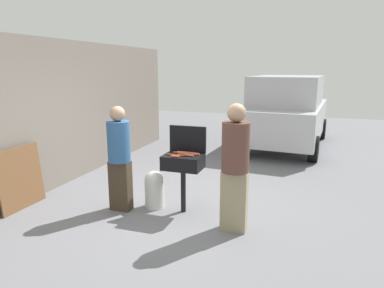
{
  "coord_description": "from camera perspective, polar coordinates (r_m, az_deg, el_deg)",
  "views": [
    {
      "loc": [
        2.01,
        -5.02,
        2.26
      ],
      "look_at": [
        0.18,
        0.39,
        1.0
      ],
      "focal_mm": 32.71,
      "sensor_mm": 36.0,
      "label": 1
    }
  ],
  "objects": [
    {
      "name": "hot_dog_8",
      "position": [
        5.44,
        -1.19,
        -1.55
      ],
      "size": [
        0.13,
        0.03,
        0.03
      ],
      "primitive_type": "cylinder",
      "rotation": [
        0.0,
        1.57,
        -0.05
      ],
      "color": "#C6593D",
      "rests_on": "bbq_grill"
    },
    {
      "name": "hot_dog_2",
      "position": [
        5.45,
        0.47,
        -1.54
      ],
      "size": [
        0.13,
        0.03,
        0.03
      ],
      "primitive_type": "cylinder",
      "rotation": [
        0.0,
        1.57,
        -0.06
      ],
      "color": "#C6593D",
      "rests_on": "bbq_grill"
    },
    {
      "name": "hot_dog_9",
      "position": [
        5.54,
        -1.83,
        -1.31
      ],
      "size": [
        0.13,
        0.03,
        0.03
      ],
      "primitive_type": "cylinder",
      "rotation": [
        0.0,
        1.57,
        0.06
      ],
      "color": "#C6593D",
      "rests_on": "bbq_grill"
    },
    {
      "name": "leaning_board",
      "position": [
        6.33,
        -26.19,
        -4.99
      ],
      "size": [
        0.12,
        0.9,
        1.01
      ],
      "primitive_type": "cube",
      "rotation": [
        0.0,
        -0.09,
        0.0
      ],
      "color": "brown",
      "rests_on": "ground"
    },
    {
      "name": "house_wall_side",
      "position": [
        7.64,
        -18.75,
        5.24
      ],
      "size": [
        0.24,
        8.0,
        2.78
      ],
      "primitive_type": "cube",
      "color": "slate",
      "rests_on": "ground"
    },
    {
      "name": "person_left",
      "position": [
        5.6,
        -11.78,
        -1.76
      ],
      "size": [
        0.35,
        0.35,
        1.68
      ],
      "rotation": [
        0.0,
        0.0,
        0.03
      ],
      "color": "#3F3323",
      "rests_on": "ground"
    },
    {
      "name": "parked_minivan",
      "position": [
        10.41,
        15.19,
        5.19
      ],
      "size": [
        2.33,
        4.54,
        2.02
      ],
      "rotation": [
        0.0,
        0.0,
        3.06
      ],
      "color": "#B7B7BC",
      "rests_on": "ground"
    },
    {
      "name": "person_right",
      "position": [
        4.8,
        7.04,
        -3.18
      ],
      "size": [
        0.38,
        0.38,
        1.8
      ],
      "rotation": [
        0.0,
        0.0,
        2.89
      ],
      "color": "gray",
      "rests_on": "ground"
    },
    {
      "name": "hot_dog_10",
      "position": [
        5.33,
        -1.8,
        -1.87
      ],
      "size": [
        0.13,
        0.03,
        0.03
      ],
      "primitive_type": "cylinder",
      "rotation": [
        0.0,
        1.57,
        0.02
      ],
      "color": "#AD4228",
      "rests_on": "bbq_grill"
    },
    {
      "name": "hot_dog_0",
      "position": [
        5.5,
        -0.68,
        -1.41
      ],
      "size": [
        0.13,
        0.03,
        0.03
      ],
      "primitive_type": "cylinder",
      "rotation": [
        0.0,
        1.57,
        0.0
      ],
      "color": "#C6593D",
      "rests_on": "bbq_grill"
    },
    {
      "name": "bbq_grill",
      "position": [
        5.44,
        -1.46,
        -3.28
      ],
      "size": [
        0.6,
        0.44,
        0.93
      ],
      "color": "black",
      "rests_on": "ground"
    },
    {
      "name": "ground_plane",
      "position": [
        5.86,
        -2.94,
        -10.25
      ],
      "size": [
        24.0,
        24.0,
        0.0
      ],
      "primitive_type": "plane",
      "color": "slate"
    },
    {
      "name": "hot_dog_6",
      "position": [
        5.39,
        -3.49,
        -1.72
      ],
      "size": [
        0.13,
        0.04,
        0.03
      ],
      "primitive_type": "cylinder",
      "rotation": [
        0.0,
        1.57,
        -0.08
      ],
      "color": "#B74C33",
      "rests_on": "bbq_grill"
    },
    {
      "name": "hot_dog_1",
      "position": [
        5.41,
        0.59,
        -1.64
      ],
      "size": [
        0.13,
        0.03,
        0.03
      ],
      "primitive_type": "cylinder",
      "rotation": [
        0.0,
        1.57,
        0.06
      ],
      "color": "#C6593D",
      "rests_on": "bbq_grill"
    },
    {
      "name": "propane_tank",
      "position": [
        5.79,
        -6.15,
        -7.21
      ],
      "size": [
        0.32,
        0.32,
        0.62
      ],
      "color": "silver",
      "rests_on": "ground"
    },
    {
      "name": "hot_dog_12",
      "position": [
        5.36,
        -0.59,
        -1.77
      ],
      "size": [
        0.13,
        0.03,
        0.03
      ],
      "primitive_type": "cylinder",
      "rotation": [
        0.0,
        1.57,
        -0.01
      ],
      "color": "#AD4228",
      "rests_on": "bbq_grill"
    },
    {
      "name": "hot_dog_5",
      "position": [
        5.32,
        -0.39,
        -1.88
      ],
      "size": [
        0.13,
        0.03,
        0.03
      ],
      "primitive_type": "cylinder",
      "rotation": [
        0.0,
        1.57,
        -0.03
      ],
      "color": "#C6593D",
      "rests_on": "bbq_grill"
    },
    {
      "name": "hot_dog_3",
      "position": [
        5.51,
        -2.4,
        -1.39
      ],
      "size": [
        0.13,
        0.04,
        0.03
      ],
      "primitive_type": "cylinder",
      "rotation": [
        0.0,
        1.57,
        0.08
      ],
      "color": "#B74C33",
      "rests_on": "bbq_grill"
    },
    {
      "name": "hot_dog_13",
      "position": [
        5.38,
        0.05,
        -1.71
      ],
      "size": [
        0.13,
        0.04,
        0.03
      ],
      "primitive_type": "cylinder",
      "rotation": [
        0.0,
        1.57,
        0.1
      ],
      "color": "#AD4228",
      "rests_on": "bbq_grill"
    },
    {
      "name": "grill_lid_open",
      "position": [
        5.56,
        -0.7,
        0.82
      ],
      "size": [
        0.6,
        0.05,
        0.42
      ],
      "primitive_type": "cube",
      "color": "black",
      "rests_on": "bbq_grill"
    },
    {
      "name": "hot_dog_11",
      "position": [
        5.32,
        -2.48,
        -1.89
      ],
      "size": [
        0.13,
        0.03,
        0.03
      ],
      "primitive_type": "cylinder",
      "rotation": [
        0.0,
        1.57,
        0.01
      ],
      "color": "#AD4228",
      "rests_on": "bbq_grill"
    },
    {
      "name": "hot_dog_7",
      "position": [
        5.27,
        -2.81,
        -2.03
      ],
      "size": [
        0.13,
        0.03,
        0.03
      ],
      "primitive_type": "cylinder",
      "rotation": [
        0.0,
        1.57,
        0.03
      ],
      "color": "#C6593D",
      "rests_on": "bbq_grill"
    },
    {
      "name": "hot_dog_4",
      "position": [
        5.43,
        -1.67,
        -1.6
      ],
      "size": [
        0.13,
        0.03,
        0.03
      ],
      "primitive_type": "cylinder",
      "rotation": [
        0.0,
        1.57,
        -0.04
      ],
      "color": "#B74C33",
      "rests_on": "bbq_grill"
    }
  ]
}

